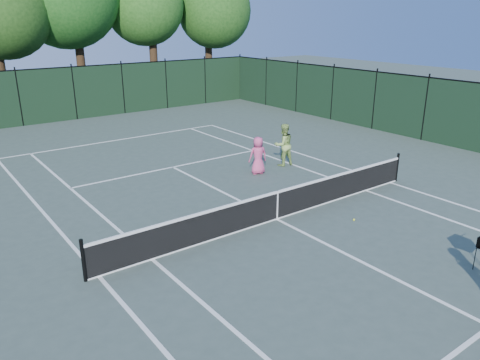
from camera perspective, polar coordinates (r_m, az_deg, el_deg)
ground at (r=14.11m, az=4.50°, el=-4.79°), size 90.00×90.00×0.00m
sideline_doubles_left at (r=11.64m, az=-16.79°, el=-11.20°), size 0.10×23.77×0.01m
sideline_doubles_right at (r=17.97m, az=17.84°, el=-0.30°), size 0.10×23.77×0.01m
sideline_singles_left at (r=12.07m, az=-10.64°, el=-9.48°), size 0.10×23.77×0.01m
sideline_singles_right at (r=16.92m, az=15.09°, el=-1.23°), size 0.10×23.77×0.01m
baseline_far at (r=23.87m, az=-14.58°, el=4.76°), size 10.97×0.10×0.01m
service_line_far at (r=19.07m, az=-8.19°, el=1.58°), size 8.23×0.10×0.01m
center_service_line at (r=14.11m, az=4.50°, el=-4.78°), size 0.10×12.80×0.01m
tennis_net at (r=13.92m, az=4.55°, el=-3.00°), size 11.69×0.09×1.06m
fence_far at (r=29.25m, az=-19.54°, el=9.88°), size 24.00×0.05×3.00m
player_pink at (r=17.89m, az=2.21°, el=3.01°), size 0.82×0.65×1.46m
player_green at (r=18.97m, az=5.32°, el=4.31°), size 0.93×0.77×1.72m
loose_ball_midcourt at (r=14.36m, az=13.72°, el=-4.72°), size 0.07×0.07×0.07m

